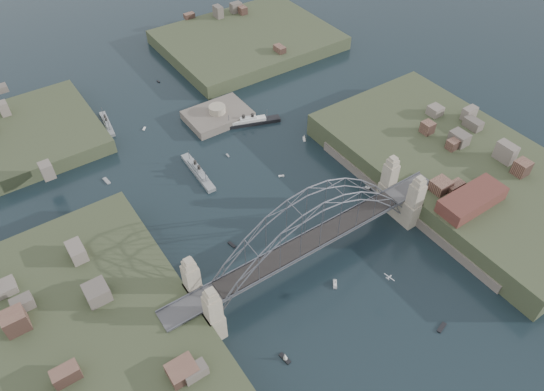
{
  "coord_description": "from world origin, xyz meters",
  "views": [
    {
      "loc": [
        -55.27,
        -63.02,
        105.59
      ],
      "look_at": [
        0.0,
        18.0,
        10.0
      ],
      "focal_mm": 33.03,
      "sensor_mm": 36.0,
      "label": 1
    }
  ],
  "objects_px": {
    "wharf_shed": "(472,200)",
    "naval_cruiser_far": "(107,123)",
    "fort_island": "(218,120)",
    "ocean_liner": "(248,122)",
    "bridge": "(313,230)",
    "naval_cruiser_near": "(198,172)"
  },
  "relations": [
    {
      "from": "naval_cruiser_near",
      "to": "naval_cruiser_far",
      "type": "distance_m",
      "value": 43.38
    },
    {
      "from": "fort_island",
      "to": "ocean_liner",
      "type": "bearing_deg",
      "value": -50.68
    },
    {
      "from": "bridge",
      "to": "wharf_shed",
      "type": "xyz_separation_m",
      "value": [
        44.0,
        -14.0,
        -2.32
      ]
    },
    {
      "from": "fort_island",
      "to": "ocean_liner",
      "type": "height_order",
      "value": "fort_island"
    },
    {
      "from": "bridge",
      "to": "ocean_liner",
      "type": "xyz_separation_m",
      "value": [
        19.25,
        61.14,
        -11.45
      ]
    },
    {
      "from": "fort_island",
      "to": "ocean_liner",
      "type": "distance_m",
      "value": 11.51
    },
    {
      "from": "bridge",
      "to": "ocean_liner",
      "type": "bearing_deg",
      "value": 72.52
    },
    {
      "from": "naval_cruiser_far",
      "to": "bridge",
      "type": "bearing_deg",
      "value": -75.9
    },
    {
      "from": "fort_island",
      "to": "ocean_liner",
      "type": "relative_size",
      "value": 0.97
    },
    {
      "from": "naval_cruiser_near",
      "to": "ocean_liner",
      "type": "bearing_deg",
      "value": 26.17
    },
    {
      "from": "wharf_shed",
      "to": "naval_cruiser_far",
      "type": "height_order",
      "value": "wharf_shed"
    },
    {
      "from": "fort_island",
      "to": "ocean_liner",
      "type": "xyz_separation_m",
      "value": [
        7.25,
        -8.86,
        1.21
      ]
    },
    {
      "from": "ocean_liner",
      "to": "wharf_shed",
      "type": "bearing_deg",
      "value": -71.77
    },
    {
      "from": "bridge",
      "to": "naval_cruiser_near",
      "type": "bearing_deg",
      "value": 99.54
    },
    {
      "from": "wharf_shed",
      "to": "naval_cruiser_far",
      "type": "distance_m",
      "value": 122.59
    },
    {
      "from": "wharf_shed",
      "to": "ocean_liner",
      "type": "bearing_deg",
      "value": 108.23
    },
    {
      "from": "ocean_liner",
      "to": "naval_cruiser_near",
      "type": "bearing_deg",
      "value": -153.83
    },
    {
      "from": "naval_cruiser_near",
      "to": "naval_cruiser_far",
      "type": "height_order",
      "value": "naval_cruiser_near"
    },
    {
      "from": "wharf_shed",
      "to": "naval_cruiser_far",
      "type": "relative_size",
      "value": 1.31
    },
    {
      "from": "bridge",
      "to": "fort_island",
      "type": "height_order",
      "value": "bridge"
    },
    {
      "from": "fort_island",
      "to": "naval_cruiser_near",
      "type": "height_order",
      "value": "naval_cruiser_near"
    },
    {
      "from": "wharf_shed",
      "to": "naval_cruiser_far",
      "type": "bearing_deg",
      "value": 122.83
    }
  ]
}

